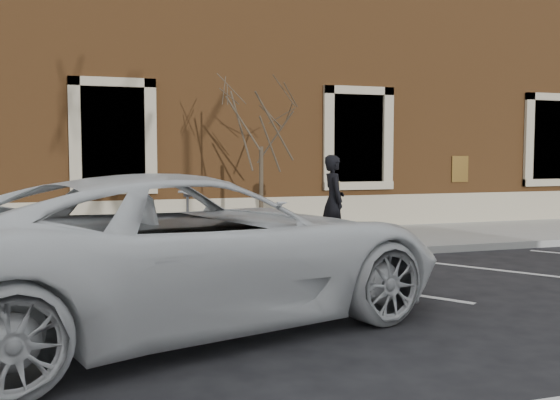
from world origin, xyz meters
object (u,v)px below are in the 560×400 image
object	(u,v)px
parking_meter	(187,202)
sapling	(261,120)
man	(334,200)
white_truck	(190,249)

from	to	relation	value
parking_meter	sapling	xyz separation A→B (m)	(1.82, 1.49, 1.57)
man	sapling	world-z (taller)	sapling
man	parking_meter	distance (m)	3.08
man	sapling	bearing A→B (deg)	55.83
sapling	parking_meter	bearing A→B (deg)	-140.65
sapling	white_truck	distance (m)	6.32
white_truck	man	bearing A→B (deg)	-56.13
parking_meter	white_truck	xyz separation A→B (m)	(-0.63, -4.05, -0.25)
man	white_truck	bearing A→B (deg)	146.75
man	white_truck	distance (m)	5.81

